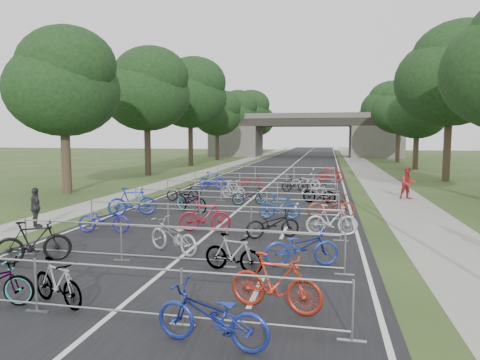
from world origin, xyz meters
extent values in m
plane|color=#2C401B|center=(0.00, 0.00, 0.00)|extent=(200.00, 200.00, 0.00)
cube|color=black|center=(0.00, 50.00, 0.01)|extent=(11.00, 140.00, 0.01)
cube|color=gray|center=(8.00, 50.00, 0.01)|extent=(3.00, 140.00, 0.01)
cube|color=gray|center=(-7.50, 50.00, 0.01)|extent=(2.00, 140.00, 0.01)
cube|color=silver|center=(0.00, 50.00, 0.00)|extent=(0.12, 140.00, 0.00)
cube|color=#4D4A45|center=(-11.50, 65.00, 2.50)|extent=(8.00, 8.00, 5.00)
cube|color=#4D4A45|center=(11.50, 65.00, 2.50)|extent=(8.00, 8.00, 5.00)
cube|color=black|center=(0.00, 65.00, 5.60)|extent=(30.00, 8.00, 1.20)
cube|color=#4D4A45|center=(0.00, 61.20, 6.60)|extent=(30.00, 0.40, 0.90)
cube|color=#4D4A45|center=(0.00, 68.80, 6.60)|extent=(30.00, 0.40, 0.90)
cylinder|color=#33261C|center=(-11.50, 16.00, 2.10)|extent=(0.56, 0.56, 4.20)
ellipsoid|color=black|center=(-11.50, 16.00, 6.22)|extent=(6.72, 6.72, 5.51)
sphere|color=black|center=(-10.90, 15.50, 7.56)|extent=(5.38, 5.38, 5.38)
sphere|color=black|center=(-12.00, 16.50, 5.38)|extent=(4.37, 4.37, 4.37)
cylinder|color=#33261C|center=(-11.50, 28.00, 2.36)|extent=(0.56, 0.56, 4.72)
ellipsoid|color=black|center=(-11.50, 28.00, 6.99)|extent=(7.56, 7.56, 6.20)
sphere|color=black|center=(-10.90, 27.50, 8.50)|extent=(6.05, 6.05, 6.05)
sphere|color=black|center=(-12.00, 28.50, 6.05)|extent=(4.91, 4.91, 4.91)
cylinder|color=#33261C|center=(13.00, 28.00, 2.55)|extent=(0.56, 0.56, 5.11)
ellipsoid|color=black|center=(13.00, 28.00, 7.56)|extent=(8.18, 8.18, 6.70)
sphere|color=black|center=(13.60, 27.50, 9.20)|extent=(6.54, 6.54, 6.54)
sphere|color=black|center=(12.50, 28.50, 6.54)|extent=(5.31, 5.31, 5.31)
cylinder|color=#33261C|center=(-11.50, 40.00, 2.62)|extent=(0.56, 0.56, 5.25)
ellipsoid|color=black|center=(-11.50, 40.00, 7.77)|extent=(8.40, 8.40, 6.89)
sphere|color=black|center=(-10.90, 39.50, 9.45)|extent=(6.72, 6.72, 6.72)
sphere|color=black|center=(-12.00, 40.50, 6.72)|extent=(5.46, 5.46, 5.46)
cylinder|color=#33261C|center=(13.00, 40.00, 1.92)|extent=(0.56, 0.56, 3.85)
ellipsoid|color=black|center=(13.00, 40.00, 5.70)|extent=(6.16, 6.16, 5.05)
sphere|color=black|center=(13.60, 39.50, 6.93)|extent=(4.93, 4.93, 4.93)
sphere|color=black|center=(12.50, 40.50, 4.93)|extent=(4.00, 4.00, 4.00)
cylinder|color=#33261C|center=(-11.50, 52.00, 2.10)|extent=(0.56, 0.56, 4.20)
ellipsoid|color=black|center=(-11.50, 52.00, 6.22)|extent=(6.72, 6.72, 5.51)
sphere|color=black|center=(-10.90, 51.50, 7.56)|extent=(5.38, 5.38, 5.38)
sphere|color=black|center=(-12.00, 52.50, 5.38)|extent=(4.37, 4.37, 4.37)
cylinder|color=#33261C|center=(13.00, 52.00, 2.24)|extent=(0.56, 0.56, 4.48)
ellipsoid|color=black|center=(13.00, 52.00, 6.63)|extent=(7.17, 7.17, 5.88)
sphere|color=black|center=(13.60, 51.50, 8.06)|extent=(5.73, 5.73, 5.73)
sphere|color=black|center=(12.50, 52.50, 5.73)|extent=(4.66, 4.66, 4.66)
cylinder|color=#33261C|center=(-11.50, 64.00, 2.36)|extent=(0.56, 0.56, 4.72)
ellipsoid|color=black|center=(-11.50, 64.00, 6.99)|extent=(7.56, 7.56, 6.20)
sphere|color=black|center=(-10.90, 63.50, 8.50)|extent=(6.05, 6.05, 6.05)
sphere|color=black|center=(-12.00, 64.50, 6.05)|extent=(4.91, 4.91, 4.91)
cylinder|color=#33261C|center=(13.00, 64.00, 2.55)|extent=(0.56, 0.56, 5.11)
ellipsoid|color=black|center=(13.00, 64.00, 7.56)|extent=(8.18, 8.18, 6.70)
sphere|color=black|center=(13.60, 63.50, 9.20)|extent=(6.54, 6.54, 6.54)
sphere|color=black|center=(12.50, 64.50, 6.54)|extent=(5.31, 5.31, 5.31)
cylinder|color=#33261C|center=(-11.50, 76.00, 2.62)|extent=(0.56, 0.56, 5.25)
ellipsoid|color=black|center=(-11.50, 76.00, 7.77)|extent=(8.40, 8.40, 6.89)
sphere|color=black|center=(-10.90, 75.50, 9.45)|extent=(6.72, 6.72, 6.72)
sphere|color=black|center=(-12.00, 76.50, 6.72)|extent=(5.46, 5.46, 5.46)
cylinder|color=#33261C|center=(13.00, 76.00, 1.92)|extent=(0.56, 0.56, 3.85)
ellipsoid|color=black|center=(13.00, 76.00, 5.70)|extent=(6.16, 6.16, 5.05)
sphere|color=black|center=(13.60, 75.50, 6.93)|extent=(4.93, 4.93, 4.93)
sphere|color=black|center=(12.50, 76.50, 4.93)|extent=(4.00, 4.00, 4.00)
cylinder|color=#33261C|center=(-11.50, 88.00, 2.10)|extent=(0.56, 0.56, 4.20)
ellipsoid|color=black|center=(-11.50, 88.00, 6.22)|extent=(6.72, 6.72, 5.51)
sphere|color=black|center=(-10.90, 87.50, 7.56)|extent=(5.38, 5.38, 5.38)
sphere|color=black|center=(-12.00, 88.50, 5.38)|extent=(4.37, 4.37, 4.37)
cylinder|color=#33261C|center=(13.00, 88.00, 2.24)|extent=(0.56, 0.56, 4.48)
ellipsoid|color=black|center=(13.00, 88.00, 6.63)|extent=(7.17, 7.17, 5.88)
sphere|color=black|center=(13.60, 87.50, 8.06)|extent=(5.73, 5.73, 5.73)
sphere|color=black|center=(12.50, 88.50, 5.73)|extent=(4.66, 4.66, 4.66)
cylinder|color=#919398|center=(0.00, 0.00, 1.05)|extent=(9.20, 0.04, 0.04)
cylinder|color=#919398|center=(0.00, 0.00, 0.18)|extent=(9.20, 0.04, 0.04)
cylinder|color=#919398|center=(-1.53, 0.00, 0.55)|extent=(0.05, 0.05, 1.10)
cube|color=#919398|center=(-1.53, 0.00, 0.01)|extent=(0.50, 0.08, 0.03)
cylinder|color=#919398|center=(1.53, 0.00, 0.55)|extent=(0.05, 0.05, 1.10)
cube|color=#919398|center=(1.53, 0.00, 0.01)|extent=(0.50, 0.08, 0.03)
cylinder|color=#919398|center=(4.60, 0.00, 0.55)|extent=(0.05, 0.05, 1.10)
cube|color=#919398|center=(4.60, 0.00, 0.01)|extent=(0.50, 0.08, 0.03)
cylinder|color=#919398|center=(0.00, 3.60, 1.05)|extent=(9.20, 0.04, 0.04)
cylinder|color=#919398|center=(0.00, 3.60, 0.18)|extent=(9.20, 0.04, 0.04)
cylinder|color=#919398|center=(-4.60, 3.60, 0.55)|extent=(0.05, 0.05, 1.10)
cube|color=#919398|center=(-4.60, 3.60, 0.01)|extent=(0.50, 0.08, 0.03)
cylinder|color=#919398|center=(-1.53, 3.60, 0.55)|extent=(0.05, 0.05, 1.10)
cube|color=#919398|center=(-1.53, 3.60, 0.01)|extent=(0.50, 0.08, 0.03)
cylinder|color=#919398|center=(1.53, 3.60, 0.55)|extent=(0.05, 0.05, 1.10)
cube|color=#919398|center=(1.53, 3.60, 0.01)|extent=(0.50, 0.08, 0.03)
cylinder|color=#919398|center=(4.60, 3.60, 0.55)|extent=(0.05, 0.05, 1.10)
cube|color=#919398|center=(4.60, 3.60, 0.01)|extent=(0.50, 0.08, 0.03)
cylinder|color=#919398|center=(0.00, 7.20, 1.05)|extent=(9.20, 0.04, 0.04)
cylinder|color=#919398|center=(0.00, 7.20, 0.18)|extent=(9.20, 0.04, 0.04)
cylinder|color=#919398|center=(-4.60, 7.20, 0.55)|extent=(0.05, 0.05, 1.10)
cube|color=#919398|center=(-4.60, 7.20, 0.01)|extent=(0.50, 0.08, 0.03)
cylinder|color=#919398|center=(-1.53, 7.20, 0.55)|extent=(0.05, 0.05, 1.10)
cube|color=#919398|center=(-1.53, 7.20, 0.01)|extent=(0.50, 0.08, 0.03)
cylinder|color=#919398|center=(1.53, 7.20, 0.55)|extent=(0.05, 0.05, 1.10)
cube|color=#919398|center=(1.53, 7.20, 0.01)|extent=(0.50, 0.08, 0.03)
cylinder|color=#919398|center=(4.60, 7.20, 0.55)|extent=(0.05, 0.05, 1.10)
cube|color=#919398|center=(4.60, 7.20, 0.01)|extent=(0.50, 0.08, 0.03)
cylinder|color=#919398|center=(0.00, 11.00, 1.05)|extent=(9.20, 0.04, 0.04)
cylinder|color=#919398|center=(0.00, 11.00, 0.18)|extent=(9.20, 0.04, 0.04)
cylinder|color=#919398|center=(-4.60, 11.00, 0.55)|extent=(0.05, 0.05, 1.10)
cube|color=#919398|center=(-4.60, 11.00, 0.01)|extent=(0.50, 0.08, 0.03)
cylinder|color=#919398|center=(-1.53, 11.00, 0.55)|extent=(0.05, 0.05, 1.10)
cube|color=#919398|center=(-1.53, 11.00, 0.01)|extent=(0.50, 0.08, 0.03)
cylinder|color=#919398|center=(1.53, 11.00, 0.55)|extent=(0.05, 0.05, 1.10)
cube|color=#919398|center=(1.53, 11.00, 0.01)|extent=(0.50, 0.08, 0.03)
cylinder|color=#919398|center=(4.60, 11.00, 0.55)|extent=(0.05, 0.05, 1.10)
cube|color=#919398|center=(4.60, 11.00, 0.01)|extent=(0.50, 0.08, 0.03)
cylinder|color=#919398|center=(0.00, 15.00, 1.05)|extent=(9.20, 0.04, 0.04)
cylinder|color=#919398|center=(0.00, 15.00, 0.18)|extent=(9.20, 0.04, 0.04)
cylinder|color=#919398|center=(-4.60, 15.00, 0.55)|extent=(0.05, 0.05, 1.10)
cube|color=#919398|center=(-4.60, 15.00, 0.01)|extent=(0.50, 0.08, 0.03)
cylinder|color=#919398|center=(-1.53, 15.00, 0.55)|extent=(0.05, 0.05, 1.10)
cube|color=#919398|center=(-1.53, 15.00, 0.01)|extent=(0.50, 0.08, 0.03)
cylinder|color=#919398|center=(1.53, 15.00, 0.55)|extent=(0.05, 0.05, 1.10)
cube|color=#919398|center=(1.53, 15.00, 0.01)|extent=(0.50, 0.08, 0.03)
cylinder|color=#919398|center=(4.60, 15.00, 0.55)|extent=(0.05, 0.05, 1.10)
cube|color=#919398|center=(4.60, 15.00, 0.01)|extent=(0.50, 0.08, 0.03)
cylinder|color=#919398|center=(0.00, 20.00, 1.05)|extent=(9.20, 0.04, 0.04)
cylinder|color=#919398|center=(0.00, 20.00, 0.18)|extent=(9.20, 0.04, 0.04)
cylinder|color=#919398|center=(-4.60, 20.00, 0.55)|extent=(0.05, 0.05, 1.10)
cube|color=#919398|center=(-4.60, 20.00, 0.01)|extent=(0.50, 0.08, 0.03)
cylinder|color=#919398|center=(-1.53, 20.00, 0.55)|extent=(0.05, 0.05, 1.10)
cube|color=#919398|center=(-1.53, 20.00, 0.01)|extent=(0.50, 0.08, 0.03)
cylinder|color=#919398|center=(1.53, 20.00, 0.55)|extent=(0.05, 0.05, 1.10)
cube|color=#919398|center=(1.53, 20.00, 0.01)|extent=(0.50, 0.08, 0.03)
cylinder|color=#919398|center=(4.60, 20.00, 0.55)|extent=(0.05, 0.05, 1.10)
cube|color=#919398|center=(4.60, 20.00, 0.01)|extent=(0.50, 0.08, 0.03)
cylinder|color=#919398|center=(0.00, 26.00, 1.05)|extent=(9.20, 0.04, 0.04)
cylinder|color=#919398|center=(0.00, 26.00, 0.18)|extent=(9.20, 0.04, 0.04)
cylinder|color=#919398|center=(-4.60, 26.00, 0.55)|extent=(0.05, 0.05, 1.10)
cube|color=#919398|center=(-4.60, 26.00, 0.01)|extent=(0.50, 0.08, 0.03)
cylinder|color=#919398|center=(-1.53, 26.00, 0.55)|extent=(0.05, 0.05, 1.10)
cube|color=#919398|center=(-1.53, 26.00, 0.01)|extent=(0.50, 0.08, 0.03)
cylinder|color=#919398|center=(1.53, 26.00, 0.55)|extent=(0.05, 0.05, 1.10)
cube|color=#919398|center=(1.53, 26.00, 0.01)|extent=(0.50, 0.08, 0.03)
cylinder|color=#919398|center=(4.60, 26.00, 0.55)|extent=(0.05, 0.05, 1.10)
cube|color=#919398|center=(4.60, 26.00, 0.01)|extent=(0.50, 0.08, 0.03)
imported|color=#919398|center=(-1.32, 0.38, 0.49)|extent=(1.69, 1.06, 0.98)
imported|color=navy|center=(2.29, -0.66, 0.54)|extent=(2.13, 1.03, 1.08)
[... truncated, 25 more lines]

